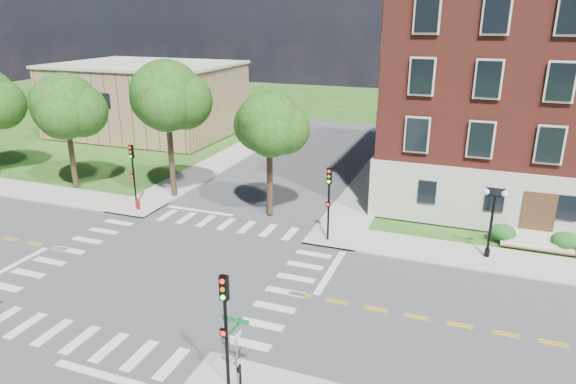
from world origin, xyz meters
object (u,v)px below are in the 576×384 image
(traffic_signal_se, at_px, (225,317))
(fire_hydrant, at_px, (138,205))
(traffic_signal_nw, at_px, (133,168))
(traffic_signal_ne, at_px, (329,195))
(street_sign_pole, at_px, (236,339))
(twin_lamp_west, at_px, (492,219))
(push_button_post, at_px, (240,376))

(traffic_signal_se, xyz_separation_m, fire_hydrant, (-15.04, 14.93, -2.72))
(traffic_signal_nw, bearing_deg, traffic_signal_ne, -2.48)
(traffic_signal_ne, xyz_separation_m, street_sign_pole, (0.62, -14.53, -0.88))
(twin_lamp_west, bearing_deg, traffic_signal_ne, -173.98)
(twin_lamp_west, relative_size, push_button_post, 3.53)
(twin_lamp_west, xyz_separation_m, street_sign_pole, (-9.03, -15.55, -0.21))
(traffic_signal_ne, bearing_deg, push_button_post, -86.80)
(street_sign_pole, height_order, fire_hydrant, street_sign_pole)
(traffic_signal_se, bearing_deg, fire_hydrant, 135.21)
(traffic_signal_se, height_order, street_sign_pole, traffic_signal_se)
(street_sign_pole, bearing_deg, twin_lamp_west, 59.85)
(street_sign_pole, bearing_deg, fire_hydrant, 136.08)
(traffic_signal_se, bearing_deg, traffic_signal_ne, 90.84)
(traffic_signal_se, distance_m, traffic_signal_ne, 14.59)
(twin_lamp_west, height_order, push_button_post, twin_lamp_west)
(traffic_signal_se, relative_size, twin_lamp_west, 1.13)
(fire_hydrant, bearing_deg, traffic_signal_ne, -1.31)
(traffic_signal_nw, bearing_deg, traffic_signal_se, -44.69)
(traffic_signal_nw, distance_m, twin_lamp_west, 24.86)
(street_sign_pole, height_order, push_button_post, street_sign_pole)
(traffic_signal_se, height_order, push_button_post, traffic_signal_se)
(fire_hydrant, bearing_deg, traffic_signal_se, -44.79)
(push_button_post, bearing_deg, traffic_signal_nw, 136.12)
(street_sign_pole, bearing_deg, push_button_post, -46.36)
(fire_hydrant, bearing_deg, push_button_post, -43.96)
(traffic_signal_se, relative_size, street_sign_pole, 1.55)
(twin_lamp_west, height_order, fire_hydrant, twin_lamp_west)
(traffic_signal_se, bearing_deg, traffic_signal_nw, 135.31)
(twin_lamp_west, distance_m, street_sign_pole, 17.99)
(street_sign_pole, bearing_deg, traffic_signal_nw, 136.16)
(push_button_post, bearing_deg, traffic_signal_ne, 93.20)
(twin_lamp_west, xyz_separation_m, push_button_post, (-8.83, -15.77, -1.73))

